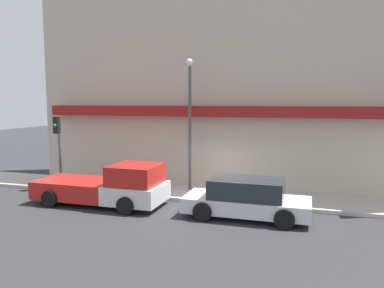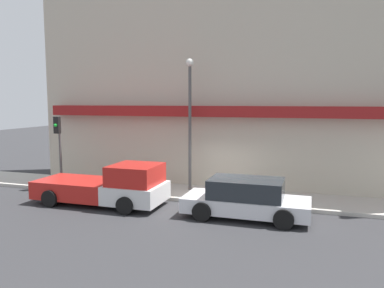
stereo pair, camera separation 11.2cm
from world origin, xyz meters
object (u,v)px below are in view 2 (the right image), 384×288
at_px(pickup_truck, 109,186).
at_px(traffic_light, 59,138).
at_px(parked_car, 246,199).
at_px(street_lamp, 190,110).
at_px(fire_hydrant, 260,192).

distance_m(pickup_truck, traffic_light, 4.38).
height_order(parked_car, traffic_light, traffic_light).
relative_size(street_lamp, traffic_light, 1.78).
bearing_deg(traffic_light, parked_car, -10.44).
distance_m(fire_hydrant, street_lamp, 4.77).
bearing_deg(fire_hydrant, parked_car, -96.14).
relative_size(pickup_truck, street_lamp, 0.91).
relative_size(pickup_truck, parked_car, 1.20).
bearing_deg(parked_car, fire_hydrant, 85.62).
bearing_deg(pickup_truck, street_lamp, 49.49).
bearing_deg(traffic_light, fire_hydrant, 2.36).
bearing_deg(parked_car, pickup_truck, -178.23).
bearing_deg(pickup_truck, traffic_light, 156.68).
height_order(street_lamp, traffic_light, street_lamp).
height_order(pickup_truck, traffic_light, traffic_light).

